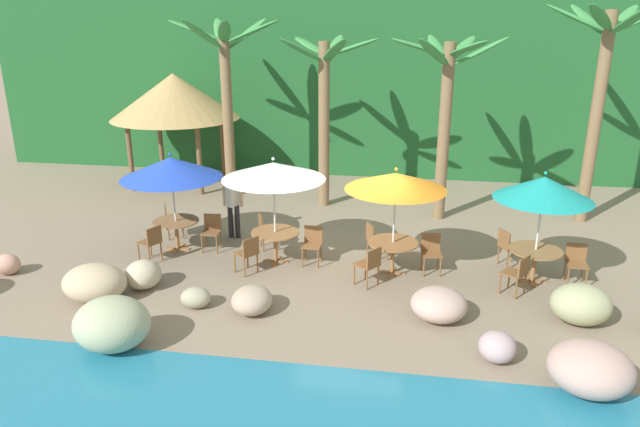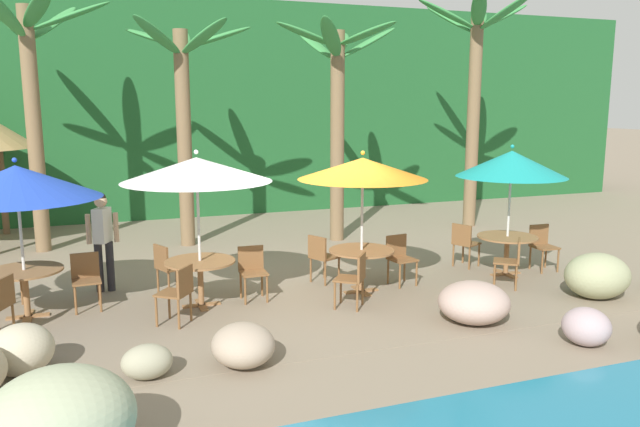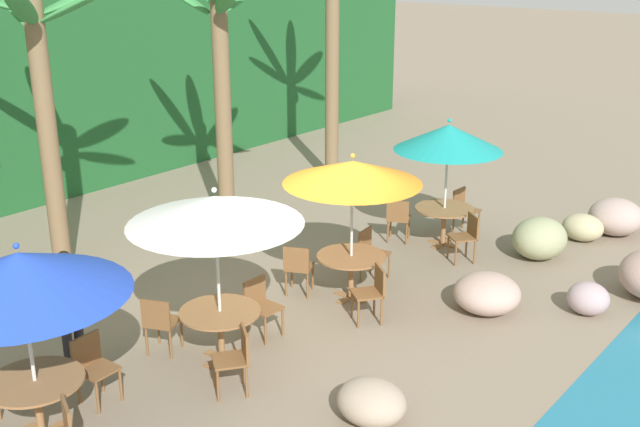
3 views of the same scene
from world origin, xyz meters
name	(u,v)px [view 2 (image 2 of 3)]	position (x,y,z in m)	size (l,w,h in m)	color
ground_plane	(308,294)	(0.00, 0.00, 0.00)	(120.00, 120.00, 0.00)	gray
terrace_deck	(308,294)	(0.00, 0.00, 0.00)	(18.00, 5.20, 0.01)	gray
foliage_backdrop	(208,109)	(0.00, 9.00, 3.00)	(28.00, 2.40, 6.00)	#1E5628
rock_seawall	(336,339)	(-0.68, -2.95, 0.38)	(16.48, 3.24, 1.06)	tan
umbrella_blue	(16,182)	(-4.33, 0.35, 2.04)	(2.36, 2.36, 2.40)	silver
dining_table_blue	(25,278)	(-4.33, 0.35, 0.61)	(1.10, 1.10, 0.74)	olive
chair_blue_seaward	(86,277)	(-3.49, 0.49, 0.51)	(0.44, 0.45, 0.87)	brown
umbrella_white	(197,170)	(-1.80, -0.01, 2.17)	(2.30, 2.30, 2.47)	silver
dining_table_white	(200,268)	(-1.80, -0.01, 0.61)	(1.10, 1.10, 0.74)	olive
chair_white_seaward	(252,269)	(-0.95, 0.05, 0.51)	(0.43, 0.44, 0.87)	brown
chair_white_inland	(167,266)	(-2.22, 0.73, 0.51)	(0.56, 0.56, 0.87)	brown
chair_white_left	(179,291)	(-2.23, -0.75, 0.51)	(0.59, 0.59, 0.87)	brown
umbrella_orange	(363,169)	(0.88, -0.21, 2.11)	(2.15, 2.15, 2.40)	silver
dining_table_orange	(362,257)	(0.88, -0.21, 0.61)	(1.10, 1.10, 0.74)	olive
chair_orange_seaward	(400,256)	(1.71, 0.00, 0.51)	(0.48, 0.48, 0.87)	brown
chair_orange_inland	(321,255)	(0.42, 0.51, 0.51)	(0.57, 0.57, 0.87)	brown
chair_orange_left	(355,276)	(0.44, -0.94, 0.51)	(0.59, 0.59, 0.87)	brown
umbrella_teal	(511,164)	(3.86, -0.16, 2.08)	(1.99, 1.99, 2.43)	silver
dining_table_teal	(507,243)	(3.86, -0.16, 0.61)	(1.10, 1.10, 0.74)	olive
chair_teal_seaward	(542,244)	(4.71, -0.10, 0.51)	(0.43, 0.44, 0.87)	brown
chair_teal_inland	(464,242)	(3.41, 0.57, 0.51)	(0.57, 0.56, 0.87)	brown
chair_teal_left	(512,259)	(3.41, -0.89, 0.51)	(0.59, 0.59, 0.87)	brown
palm_tree_nearest	(30,79)	(-4.40, 4.90, 3.66)	(3.41, 3.24, 5.37)	brown
palm_tree_second	(184,99)	(-1.34, 4.40, 3.26)	(2.74, 2.93, 4.91)	brown
palm_tree_third	(338,94)	(2.01, 3.74, 3.37)	(3.05, 2.87, 4.95)	brown
palm_tree_fourth	(475,76)	(5.90, 4.14, 3.86)	(3.15, 3.00, 5.73)	brown
waiter_in_white	(103,235)	(-3.20, 1.33, 0.99)	(0.52, 0.39, 1.70)	#232328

